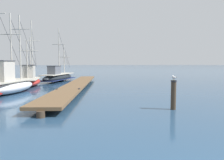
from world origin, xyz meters
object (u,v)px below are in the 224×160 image
(fishing_boat_1, at_px, (9,84))
(fishing_boat_4, at_px, (30,79))
(perched_seagull, at_px, (174,77))
(mooring_piling, at_px, (173,94))
(fishing_boat_2, at_px, (58,76))

(fishing_boat_1, distance_m, fishing_boat_4, 5.69)
(fishing_boat_1, relative_size, perched_seagull, 19.06)
(fishing_boat_4, relative_size, perched_seagull, 20.50)
(fishing_boat_1, height_order, fishing_boat_4, fishing_boat_1)
(fishing_boat_1, height_order, perched_seagull, fishing_boat_1)
(fishing_boat_4, distance_m, mooring_piling, 16.13)
(fishing_boat_1, bearing_deg, perched_seagull, -29.66)
(fishing_boat_1, relative_size, mooring_piling, 4.93)
(fishing_boat_4, bearing_deg, fishing_boat_2, 73.25)
(fishing_boat_2, height_order, fishing_boat_4, fishing_boat_4)
(fishing_boat_4, height_order, mooring_piling, fishing_boat_4)
(fishing_boat_1, height_order, mooring_piling, fishing_boat_1)
(fishing_boat_1, xyz_separation_m, fishing_boat_4, (-0.30, 5.68, -0.10))
(fishing_boat_2, xyz_separation_m, mooring_piling, (9.39, -17.20, 0.17))
(fishing_boat_2, bearing_deg, fishing_boat_1, -96.82)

